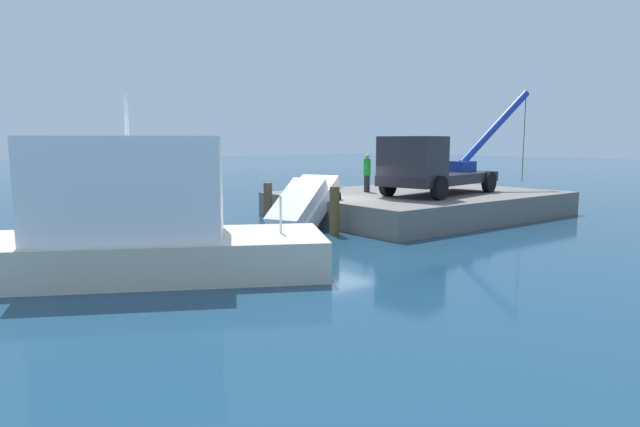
# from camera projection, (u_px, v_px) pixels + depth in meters

# --- Properties ---
(ground) EXTENTS (200.00, 200.00, 0.00)m
(ground) POSITION_uv_depth(u_px,v_px,m) (339.00, 224.00, 23.42)
(ground) COLOR navy
(dock) EXTENTS (12.17, 9.19, 1.09)m
(dock) POSITION_uv_depth(u_px,v_px,m) (419.00, 203.00, 26.34)
(dock) COLOR slate
(dock) RESTS_ON ground
(crane_truck) EXTENTS (9.92, 3.84, 4.97)m
(crane_truck) POSITION_uv_depth(u_px,v_px,m) (432.00, 167.00, 24.44)
(crane_truck) COLOR black
(crane_truck) RESTS_ON dock
(dock_worker) EXTENTS (0.34, 0.34, 1.81)m
(dock_worker) POSITION_uv_depth(u_px,v_px,m) (367.00, 173.00, 26.22)
(dock_worker) COLOR #262626
(dock_worker) RESTS_ON dock
(salvaged_car) EXTENTS (4.62, 3.32, 3.16)m
(salvaged_car) POSITION_uv_depth(u_px,v_px,m) (298.00, 214.00, 21.75)
(salvaged_car) COLOR silver
(salvaged_car) RESTS_ON ground
(moored_yacht) EXTENTS (12.99, 9.20, 6.43)m
(moored_yacht) POSITION_uv_depth(u_px,v_px,m) (48.00, 257.00, 14.07)
(moored_yacht) COLOR beige
(moored_yacht) RESTS_ON ground
(piling_near) EXTENTS (0.37, 0.37, 1.69)m
(piling_near) POSITION_uv_depth(u_px,v_px,m) (268.00, 202.00, 24.12)
(piling_near) COLOR brown
(piling_near) RESTS_ON ground
(piling_mid) EXTENTS (0.37, 0.37, 1.81)m
(piling_mid) POSITION_uv_depth(u_px,v_px,m) (334.00, 211.00, 20.67)
(piling_mid) COLOR brown
(piling_mid) RESTS_ON ground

